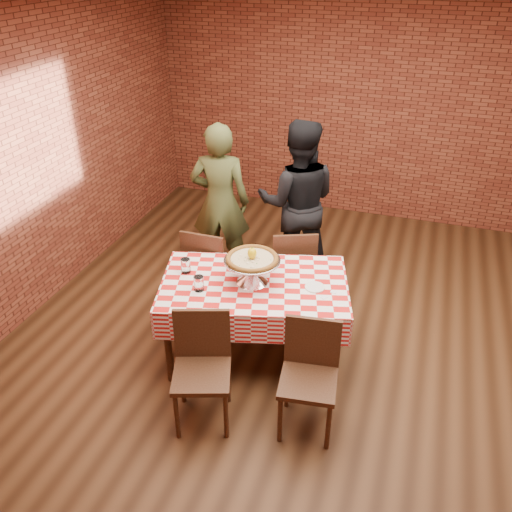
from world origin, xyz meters
name	(u,v)px	position (x,y,z in m)	size (l,w,h in m)	color
ground	(311,350)	(0.00, 0.00, 0.00)	(6.00, 6.00, 0.00)	black
back_wall	(374,105)	(0.00, 3.00, 1.45)	(5.50, 5.50, 0.00)	maroon
table	(254,319)	(-0.47, -0.19, 0.38)	(1.52, 0.91, 0.75)	#432A19
tablecloth	(254,295)	(-0.47, -0.19, 0.63)	(1.55, 0.95, 0.26)	red
pizza_stand	(252,271)	(-0.49, -0.19, 0.86)	(0.47, 0.47, 0.21)	silver
pizza	(252,259)	(-0.49, -0.19, 0.97)	(0.43, 0.43, 0.03)	beige
lemon	(252,253)	(-0.49, -0.19, 1.03)	(0.07, 0.07, 0.10)	yellow
water_glass_left	(199,283)	(-0.86, -0.44, 0.82)	(0.08, 0.08, 0.13)	white
water_glass_right	(186,266)	(-1.08, -0.23, 0.82)	(0.08, 0.08, 0.13)	white
side_plate	(315,287)	(0.02, -0.12, 0.76)	(0.16, 0.16, 0.01)	white
sweetener_packet_a	(324,297)	(0.12, -0.23, 0.76)	(0.05, 0.04, 0.01)	white
sweetener_packet_b	(334,292)	(0.18, -0.13, 0.76)	(0.05, 0.04, 0.01)	white
condiment_caddy	(259,254)	(-0.54, 0.14, 0.83)	(0.11, 0.09, 0.15)	silver
chair_near_left	(202,375)	(-0.60, -1.04, 0.45)	(0.42, 0.42, 0.90)	#432A19
chair_near_right	(308,383)	(0.16, -0.87, 0.44)	(0.41, 0.41, 0.89)	#432A19
chair_far_left	(211,267)	(-1.11, 0.38, 0.45)	(0.43, 0.43, 0.91)	#432A19
chair_far_right	(292,266)	(-0.37, 0.64, 0.45)	(0.41, 0.41, 0.89)	#432A19
diner_olive	(220,202)	(-1.25, 1.00, 0.84)	(0.62, 0.40, 1.69)	#404622
diner_black	(297,202)	(-0.47, 1.20, 0.87)	(0.84, 0.66, 1.73)	black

